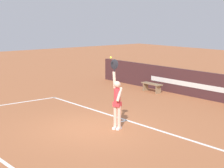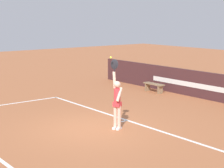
{
  "view_description": "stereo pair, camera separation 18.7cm",
  "coord_description": "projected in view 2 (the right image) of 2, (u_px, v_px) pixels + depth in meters",
  "views": [
    {
      "loc": [
        10.32,
        -7.44,
        3.75
      ],
      "look_at": [
        0.54,
        0.44,
        1.55
      ],
      "focal_mm": 61.81,
      "sensor_mm": 36.0,
      "label": 1
    },
    {
      "loc": [
        10.44,
        -7.29,
        3.75
      ],
      "look_at": [
        0.54,
        0.44,
        1.55
      ],
      "focal_mm": 61.81,
      "sensor_mm": 36.0,
      "label": 2
    }
  ],
  "objects": [
    {
      "name": "courtside_bench_far",
      "position": [
        154.0,
        86.0,
        19.32
      ],
      "size": [
        1.23,
        0.39,
        0.45
      ],
      "color": "#896F4F",
      "rests_on": "ground"
    },
    {
      "name": "back_wall",
      "position": [
        217.0,
        88.0,
        17.21
      ],
      "size": [
        15.9,
        0.18,
        1.25
      ],
      "color": "#412224",
      "rests_on": "ground"
    },
    {
      "name": "court_lines",
      "position": [
        67.0,
        133.0,
        12.55
      ],
      "size": [
        10.57,
        5.34,
        0.0
      ],
      "color": "white",
      "rests_on": "ground"
    },
    {
      "name": "tennis_ball",
      "position": [
        111.0,
        57.0,
        12.45
      ],
      "size": [
        0.06,
        0.06,
        0.06
      ],
      "color": "#CEE32D"
    },
    {
      "name": "ground_plane",
      "position": [
        92.0,
        128.0,
        13.17
      ],
      "size": [
        60.0,
        60.0,
        0.0
      ],
      "primitive_type": "plane",
      "color": "#A65F39"
    },
    {
      "name": "tennis_player",
      "position": [
        117.0,
        101.0,
        12.87
      ],
      "size": [
        0.5,
        0.37,
        2.39
      ],
      "color": "beige",
      "rests_on": "ground"
    }
  ]
}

